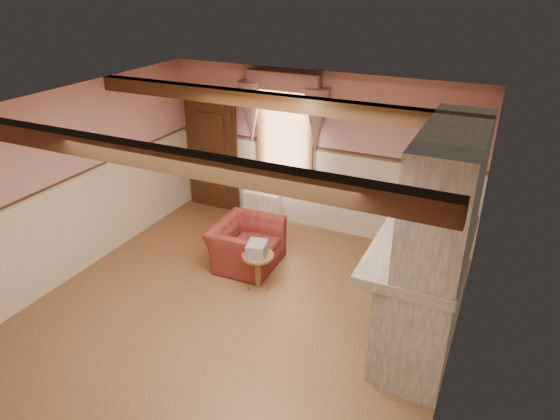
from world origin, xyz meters
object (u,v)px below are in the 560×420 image
at_px(armchair, 246,244).
at_px(mantel_clock, 433,214).
at_px(radiator, 262,208).
at_px(side_table, 258,271).
at_px(oil_lamp, 434,210).
at_px(bowl, 418,249).

height_order(armchair, mantel_clock, mantel_clock).
height_order(radiator, mantel_clock, mantel_clock).
height_order(side_table, mantel_clock, mantel_clock).
xyz_separation_m(side_table, oil_lamp, (2.28, 0.42, 1.29)).
bearing_deg(armchair, mantel_clock, -94.20).
xyz_separation_m(radiator, mantel_clock, (3.18, -1.48, 1.22)).
distance_m(radiator, bowl, 4.12).
bearing_deg(mantel_clock, side_table, -170.44).
bearing_deg(side_table, armchair, 133.45).
relative_size(armchair, oil_lamp, 3.87).
bearing_deg(side_table, oil_lamp, 10.37).
xyz_separation_m(bowl, mantel_clock, (0.00, 0.87, 0.06)).
distance_m(side_table, radiator, 2.07).
bearing_deg(radiator, oil_lamp, -25.34).
height_order(armchair, oil_lamp, oil_lamp).
distance_m(armchair, oil_lamp, 3.00).
height_order(armchair, side_table, armchair).
height_order(mantel_clock, oil_lamp, oil_lamp).
distance_m(side_table, mantel_clock, 2.62).
relative_size(mantel_clock, oil_lamp, 0.86).
relative_size(armchair, mantel_clock, 4.51).
bearing_deg(mantel_clock, armchair, 177.80).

